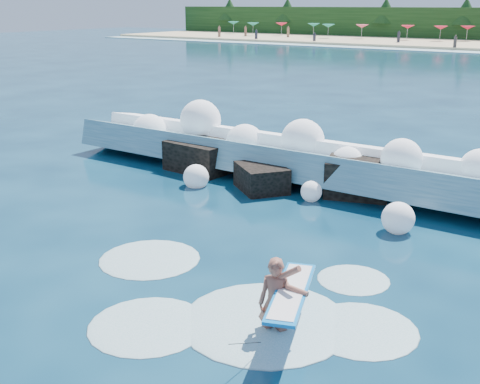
{
  "coord_description": "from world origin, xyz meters",
  "views": [
    {
      "loc": [
        9.48,
        -9.49,
        5.6
      ],
      "look_at": [
        1.5,
        2.0,
        1.2
      ],
      "focal_mm": 45.0,
      "sensor_mm": 36.0,
      "label": 1
    }
  ],
  "objects": [
    {
      "name": "rock_cluster",
      "position": [
        -0.63,
        6.49,
        0.41
      ],
      "size": [
        8.0,
        3.23,
        1.3
      ],
      "color": "black",
      "rests_on": "ground"
    },
    {
      "name": "ground",
      "position": [
        0.0,
        0.0,
        0.0
      ],
      "size": [
        200.0,
        200.0,
        0.0
      ],
      "primitive_type": "plane",
      "color": "#07253C",
      "rests_on": "ground"
    },
    {
      "name": "surfer_with_board",
      "position": [
        4.66,
        -1.36,
        0.63
      ],
      "size": [
        1.31,
        2.89,
        1.7
      ],
      "color": "#8E5342",
      "rests_on": "ground"
    },
    {
      "name": "surf_foam",
      "position": [
        3.74,
        -1.03,
        0.0
      ],
      "size": [
        9.06,
        5.77,
        0.16
      ],
      "color": "silver",
      "rests_on": "ground"
    },
    {
      "name": "breaking_wave",
      "position": [
        0.96,
        7.51,
        0.58
      ],
      "size": [
        19.42,
        2.96,
        1.67
      ],
      "color": "teal",
      "rests_on": "ground"
    },
    {
      "name": "wave_spray",
      "position": [
        -0.19,
        7.36,
        1.06
      ],
      "size": [
        15.41,
        4.39,
        2.34
      ],
      "color": "white",
      "rests_on": "ground"
    }
  ]
}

